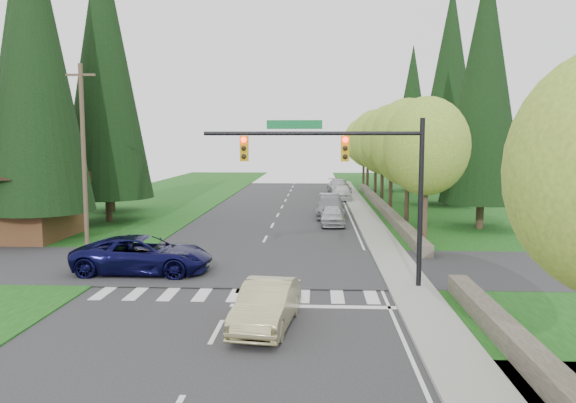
# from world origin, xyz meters

# --- Properties ---
(ground) EXTENTS (120.00, 120.00, 0.00)m
(ground) POSITION_xyz_m (0.00, 0.00, 0.00)
(ground) COLOR #28282B
(ground) RESTS_ON ground
(grass_east) EXTENTS (14.00, 110.00, 0.06)m
(grass_east) POSITION_xyz_m (13.00, 20.00, 0.03)
(grass_east) COLOR #144412
(grass_east) RESTS_ON ground
(grass_west) EXTENTS (14.00, 110.00, 0.06)m
(grass_west) POSITION_xyz_m (-13.00, 20.00, 0.03)
(grass_west) COLOR #144412
(grass_west) RESTS_ON ground
(cross_street) EXTENTS (120.00, 8.00, 0.10)m
(cross_street) POSITION_xyz_m (0.00, 8.00, 0.00)
(cross_street) COLOR #28282B
(cross_street) RESTS_ON ground
(sidewalk_east) EXTENTS (1.80, 80.00, 0.13)m
(sidewalk_east) POSITION_xyz_m (6.90, 22.00, 0.07)
(sidewalk_east) COLOR gray
(sidewalk_east) RESTS_ON ground
(curb_east) EXTENTS (0.20, 80.00, 0.13)m
(curb_east) POSITION_xyz_m (6.05, 22.00, 0.07)
(curb_east) COLOR gray
(curb_east) RESTS_ON ground
(stone_wall_south) EXTENTS (0.70, 14.00, 0.70)m
(stone_wall_south) POSITION_xyz_m (8.60, -3.00, 0.35)
(stone_wall_south) COLOR #4C4438
(stone_wall_south) RESTS_ON ground
(stone_wall_north) EXTENTS (0.70, 40.00, 0.70)m
(stone_wall_north) POSITION_xyz_m (8.60, 30.00, 0.35)
(stone_wall_north) COLOR #4C4438
(stone_wall_north) RESTS_ON ground
(traffic_signal) EXTENTS (8.70, 0.37, 6.80)m
(traffic_signal) POSITION_xyz_m (4.37, 4.50, 4.98)
(traffic_signal) COLOR black
(traffic_signal) RESTS_ON ground
(brown_building) EXTENTS (8.40, 8.40, 5.40)m
(brown_building) POSITION_xyz_m (-15.00, 15.00, 3.14)
(brown_building) COLOR #4C2D19
(brown_building) RESTS_ON ground
(utility_pole) EXTENTS (1.60, 0.24, 10.00)m
(utility_pole) POSITION_xyz_m (-9.50, 12.00, 5.14)
(utility_pole) COLOR #473828
(utility_pole) RESTS_ON ground
(decid_tree_0) EXTENTS (4.80, 4.80, 8.37)m
(decid_tree_0) POSITION_xyz_m (9.20, 14.00, 5.60)
(decid_tree_0) COLOR #38281C
(decid_tree_0) RESTS_ON ground
(decid_tree_1) EXTENTS (5.20, 5.20, 8.80)m
(decid_tree_1) POSITION_xyz_m (9.30, 21.00, 5.80)
(decid_tree_1) COLOR #38281C
(decid_tree_1) RESTS_ON ground
(decid_tree_2) EXTENTS (5.00, 5.00, 8.82)m
(decid_tree_2) POSITION_xyz_m (9.10, 28.00, 5.93)
(decid_tree_2) COLOR #38281C
(decid_tree_2) RESTS_ON ground
(decid_tree_3) EXTENTS (5.00, 5.00, 8.55)m
(decid_tree_3) POSITION_xyz_m (9.20, 35.00, 5.66)
(decid_tree_3) COLOR #38281C
(decid_tree_3) RESTS_ON ground
(decid_tree_4) EXTENTS (5.40, 5.40, 9.18)m
(decid_tree_4) POSITION_xyz_m (9.30, 42.00, 6.06)
(decid_tree_4) COLOR #38281C
(decid_tree_4) RESTS_ON ground
(decid_tree_5) EXTENTS (4.80, 4.80, 8.30)m
(decid_tree_5) POSITION_xyz_m (9.10, 49.00, 5.53)
(decid_tree_5) COLOR #38281C
(decid_tree_5) RESTS_ON ground
(decid_tree_6) EXTENTS (5.20, 5.20, 8.86)m
(decid_tree_6) POSITION_xyz_m (9.20, 56.00, 5.86)
(decid_tree_6) COLOR #38281C
(decid_tree_6) RESTS_ON ground
(conifer_w_a) EXTENTS (6.12, 6.12, 19.80)m
(conifer_w_a) POSITION_xyz_m (-13.00, 14.00, 10.79)
(conifer_w_a) COLOR #38281C
(conifer_w_a) RESTS_ON ground
(conifer_w_b) EXTENTS (5.44, 5.44, 17.80)m
(conifer_w_b) POSITION_xyz_m (-16.00, 18.00, 9.79)
(conifer_w_b) COLOR #38281C
(conifer_w_b) RESTS_ON ground
(conifer_w_c) EXTENTS (6.46, 6.46, 20.80)m
(conifer_w_c) POSITION_xyz_m (-12.00, 22.00, 11.29)
(conifer_w_c) COLOR #38281C
(conifer_w_c) RESTS_ON ground
(conifer_w_e) EXTENTS (5.78, 5.78, 18.80)m
(conifer_w_e) POSITION_xyz_m (-14.00, 28.00, 10.29)
(conifer_w_e) COLOR #38281C
(conifer_w_e) RESTS_ON ground
(conifer_e_a) EXTENTS (5.44, 5.44, 17.80)m
(conifer_e_a) POSITION_xyz_m (14.00, 20.00, 9.79)
(conifer_e_a) COLOR #38281C
(conifer_e_a) RESTS_ON ground
(conifer_e_b) EXTENTS (6.12, 6.12, 19.80)m
(conifer_e_b) POSITION_xyz_m (15.00, 34.00, 10.79)
(conifer_e_b) COLOR #38281C
(conifer_e_b) RESTS_ON ground
(conifer_e_c) EXTENTS (5.10, 5.10, 16.80)m
(conifer_e_c) POSITION_xyz_m (14.00, 48.00, 9.29)
(conifer_e_c) COLOR #38281C
(conifer_e_c) RESTS_ON ground
(sedan_champagne) EXTENTS (2.09, 4.59, 1.46)m
(sedan_champagne) POSITION_xyz_m (1.53, -0.50, 0.73)
(sedan_champagne) COLOR tan
(sedan_champagne) RESTS_ON ground
(suv_navy) EXTENTS (6.11, 2.85, 1.69)m
(suv_navy) POSITION_xyz_m (-4.61, 6.48, 0.85)
(suv_navy) COLOR #0A0A35
(suv_navy) RESTS_ON ground
(parked_car_a) EXTENTS (1.72, 4.19, 1.42)m
(parked_car_a) POSITION_xyz_m (4.20, 21.13, 0.71)
(parked_car_a) COLOR #B5B5BA
(parked_car_a) RESTS_ON ground
(parked_car_b) EXTENTS (2.45, 5.45, 1.55)m
(parked_car_b) POSITION_xyz_m (4.20, 25.42, 0.77)
(parked_car_b) COLOR gray
(parked_car_b) RESTS_ON ground
(parked_car_c) EXTENTS (1.95, 4.66, 1.50)m
(parked_car_c) POSITION_xyz_m (4.20, 29.00, 0.75)
(parked_car_c) COLOR #9E9DA2
(parked_car_c) RESTS_ON ground
(parked_car_d) EXTENTS (1.89, 4.60, 1.56)m
(parked_car_d) POSITION_xyz_m (5.60, 37.88, 0.78)
(parked_car_d) COLOR silver
(parked_car_d) RESTS_ON ground
(parked_car_e) EXTENTS (2.76, 5.65, 1.58)m
(parked_car_e) POSITION_xyz_m (5.60, 45.15, 0.79)
(parked_car_e) COLOR #AFAFB4
(parked_car_e) RESTS_ON ground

